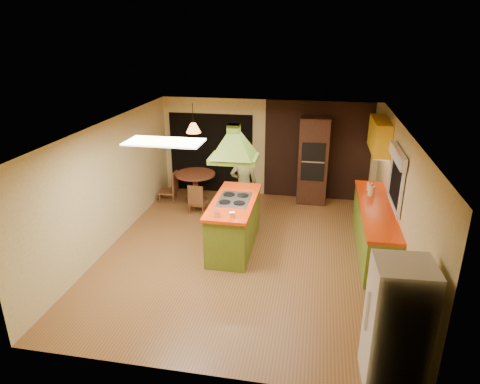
% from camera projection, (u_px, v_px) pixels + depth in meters
% --- Properties ---
extents(ground, '(6.50, 6.50, 0.00)m').
position_uv_depth(ground, '(246.00, 252.00, 8.44)').
color(ground, brown).
rests_on(ground, ground).
extents(room_walls, '(5.50, 6.50, 6.50)m').
position_uv_depth(room_walls, '(247.00, 193.00, 7.99)').
color(room_walls, beige).
rests_on(room_walls, ground).
extents(ceiling_plane, '(6.50, 6.50, 0.00)m').
position_uv_depth(ceiling_plane, '(247.00, 127.00, 7.55)').
color(ceiling_plane, silver).
rests_on(ceiling_plane, room_walls).
extents(brick_panel, '(2.64, 0.03, 2.50)m').
position_uv_depth(brick_panel, '(317.00, 151.00, 10.75)').
color(brick_panel, '#381E14').
rests_on(brick_panel, ground).
extents(nook_opening, '(2.20, 0.03, 2.10)m').
position_uv_depth(nook_opening, '(211.00, 153.00, 11.29)').
color(nook_opening, black).
rests_on(nook_opening, ground).
extents(right_counter, '(0.62, 3.05, 0.92)m').
position_uv_depth(right_counter, '(374.00, 228.00, 8.41)').
color(right_counter, olive).
rests_on(right_counter, ground).
extents(upper_cabinets, '(0.34, 1.40, 0.70)m').
position_uv_depth(upper_cabinets, '(380.00, 136.00, 9.33)').
color(upper_cabinets, yellow).
rests_on(upper_cabinets, room_walls).
extents(window_right, '(0.12, 1.35, 1.06)m').
position_uv_depth(window_right, '(397.00, 168.00, 7.72)').
color(window_right, black).
rests_on(window_right, room_walls).
extents(fluor_panel, '(1.20, 0.60, 0.03)m').
position_uv_depth(fluor_panel, '(164.00, 142.00, 6.64)').
color(fluor_panel, white).
rests_on(fluor_panel, ceiling_plane).
extents(kitchen_island, '(0.83, 2.05, 1.03)m').
position_uv_depth(kitchen_island, '(234.00, 223.00, 8.49)').
color(kitchen_island, olive).
rests_on(kitchen_island, ground).
extents(range_hood, '(0.90, 0.65, 0.78)m').
position_uv_depth(range_hood, '(234.00, 138.00, 7.87)').
color(range_hood, '#4F6C1B').
rests_on(range_hood, ceiling_plane).
extents(man, '(0.66, 0.49, 1.66)m').
position_uv_depth(man, '(244.00, 185.00, 9.65)').
color(man, brown).
rests_on(man, ground).
extents(refrigerator, '(0.71, 0.68, 1.66)m').
position_uv_depth(refrigerator, '(397.00, 324.00, 5.10)').
color(refrigerator, white).
rests_on(refrigerator, ground).
extents(wall_oven, '(0.72, 0.61, 2.16)m').
position_uv_depth(wall_oven, '(313.00, 161.00, 10.56)').
color(wall_oven, '#412215').
rests_on(wall_oven, ground).
extents(dining_table, '(1.00, 1.00, 0.75)m').
position_uv_depth(dining_table, '(195.00, 182.00, 10.77)').
color(dining_table, brown).
rests_on(dining_table, ground).
extents(chair_left, '(0.43, 0.43, 0.77)m').
position_uv_depth(chair_left, '(168.00, 186.00, 10.85)').
color(chair_left, brown).
rests_on(chair_left, ground).
extents(chair_near, '(0.42, 0.42, 0.72)m').
position_uv_depth(chair_near, '(198.00, 198.00, 10.19)').
color(chair_near, brown).
rests_on(chair_near, ground).
extents(pendant_lamp, '(0.42, 0.42, 0.23)m').
position_uv_depth(pendant_lamp, '(193.00, 128.00, 10.28)').
color(pendant_lamp, '#FF9E3F').
rests_on(pendant_lamp, ceiling_plane).
extents(canister_large, '(0.18, 0.18, 0.20)m').
position_uv_depth(canister_large, '(371.00, 191.00, 8.77)').
color(canister_large, beige).
rests_on(canister_large, right_counter).
extents(canister_medium, '(0.13, 0.13, 0.17)m').
position_uv_depth(canister_medium, '(371.00, 191.00, 8.81)').
color(canister_medium, '#FFE6CD').
rests_on(canister_medium, right_counter).
extents(canister_small, '(0.16, 0.16, 0.16)m').
position_uv_depth(canister_small, '(370.00, 186.00, 9.06)').
color(canister_small, beige).
rests_on(canister_small, right_counter).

